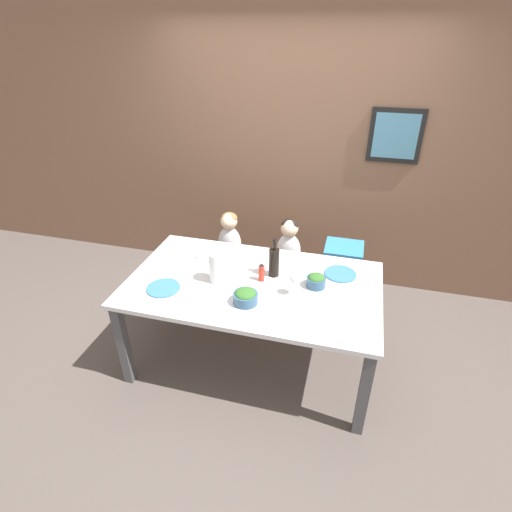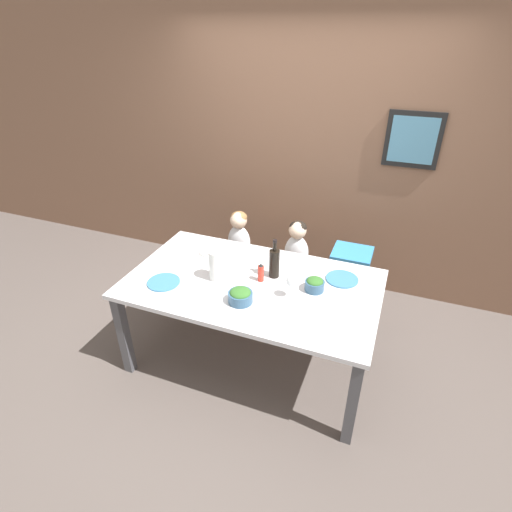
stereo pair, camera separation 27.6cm
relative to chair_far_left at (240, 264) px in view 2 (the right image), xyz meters
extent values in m
plane|color=#564C47|center=(0.44, -0.78, -0.37)|extent=(14.00, 14.00, 0.00)
cube|color=brown|center=(0.44, 0.66, 0.98)|extent=(10.00, 0.06, 2.70)
cube|color=black|center=(1.36, 0.61, 1.19)|extent=(0.45, 0.02, 0.47)
cube|color=teal|center=(1.36, 0.60, 1.19)|extent=(0.37, 0.00, 0.39)
cube|color=silver|center=(0.44, -0.78, 0.37)|extent=(1.85, 1.07, 0.03)
cube|color=#4C4C51|center=(-0.42, -1.25, -0.01)|extent=(0.07, 0.07, 0.72)
cube|color=#4C4C51|center=(1.31, -1.25, -0.01)|extent=(0.07, 0.07, 0.72)
cube|color=#4C4C51|center=(-0.42, -0.30, -0.01)|extent=(0.07, 0.07, 0.72)
cube|color=#4C4C51|center=(1.31, -0.30, -0.01)|extent=(0.07, 0.07, 0.72)
cylinder|color=silver|center=(-0.14, -0.14, -0.17)|extent=(0.04, 0.04, 0.39)
cylinder|color=silver|center=(0.14, -0.14, -0.17)|extent=(0.04, 0.04, 0.39)
cylinder|color=silver|center=(-0.14, 0.14, -0.17)|extent=(0.04, 0.04, 0.39)
cylinder|color=silver|center=(0.14, 0.14, -0.17)|extent=(0.04, 0.04, 0.39)
cube|color=tan|center=(0.00, 0.00, 0.05)|extent=(0.39, 0.37, 0.05)
cylinder|color=silver|center=(0.43, -0.14, -0.17)|extent=(0.04, 0.04, 0.39)
cylinder|color=silver|center=(0.70, -0.14, -0.17)|extent=(0.04, 0.04, 0.39)
cylinder|color=silver|center=(0.43, 0.14, -0.17)|extent=(0.04, 0.04, 0.39)
cylinder|color=silver|center=(0.70, 0.14, -0.17)|extent=(0.04, 0.04, 0.39)
cube|color=tan|center=(0.56, 0.00, 0.05)|extent=(0.39, 0.37, 0.05)
cylinder|color=silver|center=(0.94, -0.12, -0.03)|extent=(0.04, 0.04, 0.68)
cylinder|color=silver|center=(1.17, -0.12, -0.03)|extent=(0.04, 0.04, 0.68)
cylinder|color=silver|center=(0.94, 0.12, -0.03)|extent=(0.04, 0.04, 0.68)
cylinder|color=silver|center=(1.17, 0.12, -0.03)|extent=(0.04, 0.04, 0.68)
cube|color=teal|center=(1.06, 0.00, 0.34)|extent=(0.33, 0.31, 0.05)
ellipsoid|color=silver|center=(0.00, 0.00, 0.25)|extent=(0.22, 0.15, 0.34)
sphere|color=beige|center=(0.00, 0.00, 0.48)|extent=(0.16, 0.16, 0.16)
ellipsoid|color=olive|center=(0.00, 0.01, 0.50)|extent=(0.15, 0.15, 0.11)
ellipsoid|color=silver|center=(0.56, 0.00, 0.25)|extent=(0.22, 0.15, 0.34)
sphere|color=beige|center=(0.56, 0.00, 0.48)|extent=(0.16, 0.16, 0.16)
ellipsoid|color=black|center=(0.56, 0.01, 0.50)|extent=(0.15, 0.15, 0.11)
cylinder|color=black|center=(0.57, -0.64, 0.50)|extent=(0.08, 0.08, 0.22)
cylinder|color=black|center=(0.57, -0.64, 0.65)|extent=(0.03, 0.03, 0.09)
cylinder|color=black|center=(0.57, -0.64, 0.69)|extent=(0.03, 0.03, 0.02)
cylinder|color=white|center=(0.19, -0.83, 0.51)|extent=(0.12, 0.12, 0.24)
cylinder|color=white|center=(0.76, -0.85, 0.39)|extent=(0.06, 0.06, 0.00)
cylinder|color=white|center=(0.76, -0.85, 0.44)|extent=(0.01, 0.01, 0.09)
ellipsoid|color=white|center=(0.76, -0.85, 0.52)|extent=(0.08, 0.08, 0.08)
cylinder|color=#335675|center=(0.46, -1.03, 0.43)|extent=(0.17, 0.17, 0.07)
ellipsoid|color=#336628|center=(0.46, -1.03, 0.47)|extent=(0.15, 0.15, 0.05)
cylinder|color=#335675|center=(0.90, -0.71, 0.43)|extent=(0.14, 0.14, 0.07)
ellipsoid|color=#336628|center=(0.90, -0.71, 0.47)|extent=(0.12, 0.12, 0.05)
cylinder|color=teal|center=(-0.16, -1.02, 0.40)|extent=(0.24, 0.24, 0.01)
cylinder|color=silver|center=(-0.02, -0.47, 0.40)|extent=(0.24, 0.24, 0.01)
cylinder|color=teal|center=(1.06, -0.51, 0.40)|extent=(0.24, 0.24, 0.01)
cylinder|color=red|center=(0.50, -0.74, 0.45)|extent=(0.05, 0.05, 0.13)
cone|color=black|center=(0.50, -0.74, 0.53)|extent=(0.04, 0.04, 0.02)
camera|label=1|loc=(1.09, -3.13, 2.05)|focal=28.00mm
camera|label=2|loc=(1.36, -3.04, 2.05)|focal=28.00mm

